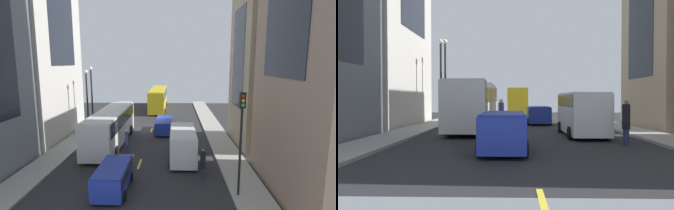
# 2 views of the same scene
# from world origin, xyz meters

# --- Properties ---
(ground_plane) EXTENTS (41.25, 41.25, 0.00)m
(ground_plane) POSITION_xyz_m (0.00, 0.00, 0.00)
(ground_plane) COLOR #28282B
(sidewalk_west) EXTENTS (2.38, 44.00, 0.15)m
(sidewalk_west) POSITION_xyz_m (-7.44, 0.00, 0.07)
(sidewalk_west) COLOR #9E9B93
(sidewalk_west) RESTS_ON ground
(sidewalk_east) EXTENTS (2.38, 44.00, 0.15)m
(sidewalk_east) POSITION_xyz_m (7.44, 0.00, 0.07)
(sidewalk_east) COLOR #9E9B93
(sidewalk_east) RESTS_ON ground
(lane_stripe_0) EXTENTS (0.16, 2.00, 0.01)m
(lane_stripe_0) POSITION_xyz_m (0.00, -21.00, 0.01)
(lane_stripe_0) COLOR yellow
(lane_stripe_0) RESTS_ON ground
(lane_stripe_1) EXTENTS (0.16, 2.00, 0.01)m
(lane_stripe_1) POSITION_xyz_m (0.00, -10.50, 0.01)
(lane_stripe_1) COLOR yellow
(lane_stripe_1) RESTS_ON ground
(lane_stripe_2) EXTENTS (0.16, 2.00, 0.01)m
(lane_stripe_2) POSITION_xyz_m (0.00, 0.00, 0.01)
(lane_stripe_2) COLOR yellow
(lane_stripe_2) RESTS_ON ground
(lane_stripe_3) EXTENTS (0.16, 2.00, 0.01)m
(lane_stripe_3) POSITION_xyz_m (0.00, 10.50, 0.01)
(lane_stripe_3) COLOR yellow
(lane_stripe_3) RESTS_ON ground
(lane_stripe_4) EXTENTS (0.16, 2.00, 0.01)m
(lane_stripe_4) POSITION_xyz_m (0.00, 21.00, 0.01)
(lane_stripe_4) COLOR yellow
(lane_stripe_4) RESTS_ON ground
(city_bus_white) EXTENTS (2.80, 11.59, 3.35)m
(city_bus_white) POSITION_xyz_m (-3.46, -5.46, 2.01)
(city_bus_white) COLOR silver
(city_bus_white) RESTS_ON ground
(streetcar_yellow) EXTENTS (2.70, 12.30, 3.59)m
(streetcar_yellow) POSITION_xyz_m (-0.11, 13.83, 2.12)
(streetcar_yellow) COLOR yellow
(streetcar_yellow) RESTS_ON ground
(delivery_van_white) EXTENTS (2.25, 5.44, 2.58)m
(delivery_van_white) POSITION_xyz_m (3.47, -9.38, 1.51)
(delivery_van_white) COLOR white
(delivery_van_white) RESTS_ON ground
(car_blue_0) EXTENTS (2.06, 4.74, 1.55)m
(car_blue_0) POSITION_xyz_m (1.55, -0.90, 0.92)
(car_blue_0) COLOR #2338AD
(car_blue_0) RESTS_ON ground
(car_blue_1) EXTENTS (1.99, 4.06, 1.64)m
(car_blue_1) POSITION_xyz_m (-1.05, -14.78, 0.97)
(car_blue_1) COLOR #2338AD
(car_blue_1) RESTS_ON ground
(pedestrian_crossing_near) EXTENTS (0.37, 0.37, 2.17)m
(pedestrian_crossing_near) POSITION_xyz_m (4.76, -12.99, 1.14)
(pedestrian_crossing_near) COLOR navy
(pedestrian_crossing_near) RESTS_ON ground
(pedestrian_walking_far) EXTENTS (0.35, 0.35, 2.22)m
(pedestrian_walking_far) POSITION_xyz_m (-1.43, -8.16, 1.19)
(pedestrian_walking_far) COLOR navy
(pedestrian_walking_far) RESTS_ON ground
(streetlamp_near) EXTENTS (0.44, 0.44, 7.40)m
(streetlamp_near) POSITION_xyz_m (-6.75, -0.92, 4.66)
(streetlamp_near) COLOR black
(streetlamp_near) RESTS_ON ground
(streetlamp_far) EXTENTS (0.44, 0.44, 7.07)m
(streetlamp_far) POSITION_xyz_m (-6.75, -2.53, 4.48)
(streetlamp_far) COLOR black
(streetlamp_far) RESTS_ON ground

